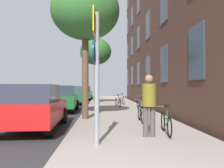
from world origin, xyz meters
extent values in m
plane|color=#332D28|center=(-2.40, 15.00, 0.00)|extent=(41.80, 41.80, 0.00)
cube|color=#2D2D30|center=(-4.50, 15.00, 0.01)|extent=(7.00, 38.00, 0.01)
cube|color=#9E9389|center=(1.10, 15.00, 0.06)|extent=(4.20, 38.00, 0.12)
cube|color=#2D3847|center=(3.42, 6.17, 2.78)|extent=(0.06, 1.28, 1.98)
cube|color=#2D3847|center=(3.42, 10.33, 2.78)|extent=(0.06, 1.28, 1.98)
cube|color=#2D3847|center=(3.42, 14.50, 2.78)|extent=(0.06, 1.28, 1.98)
cube|color=#2D3847|center=(3.42, 18.67, 2.78)|extent=(0.06, 1.28, 1.98)
cube|color=#2D3847|center=(3.42, 22.83, 2.78)|extent=(0.06, 1.28, 1.98)
cube|color=#2D3847|center=(3.42, 27.00, 2.78)|extent=(0.06, 1.28, 1.98)
cube|color=#2D3847|center=(3.42, 10.33, 6.01)|extent=(0.06, 1.28, 1.98)
cube|color=#2D3847|center=(3.42, 14.50, 6.01)|extent=(0.06, 1.28, 1.98)
cube|color=#2D3847|center=(3.42, 18.67, 6.01)|extent=(0.06, 1.28, 1.98)
cube|color=#2D3847|center=(3.42, 22.83, 6.01)|extent=(0.06, 1.28, 1.98)
cube|color=#2D3847|center=(3.42, 27.00, 6.01)|extent=(0.06, 1.28, 1.98)
cube|color=#2D3847|center=(3.42, 18.67, 9.24)|extent=(0.06, 1.28, 1.98)
cube|color=#2D3847|center=(3.42, 22.83, 9.24)|extent=(0.06, 1.28, 1.98)
cube|color=#2D3847|center=(3.42, 27.00, 9.24)|extent=(0.06, 1.28, 1.98)
cube|color=#2D3847|center=(3.42, 27.00, 12.47)|extent=(0.06, 1.28, 1.98)
cylinder|color=gray|center=(-0.09, 3.82, 1.75)|extent=(0.12, 0.12, 3.27)
cube|color=yellow|center=(-0.17, 3.82, 3.17)|extent=(0.03, 0.60, 0.60)
cylinder|color=#14339E|center=(-0.17, 3.82, 2.42)|extent=(0.03, 0.56, 0.56)
cylinder|color=black|center=(-0.46, 25.31, 2.12)|extent=(0.12, 0.12, 4.00)
cube|color=black|center=(-0.64, 25.31, 3.67)|extent=(0.20, 0.24, 0.80)
sphere|color=red|center=(-0.75, 25.31, 3.93)|extent=(0.16, 0.16, 0.16)
sphere|color=#523707|center=(-0.75, 25.31, 3.67)|extent=(0.16, 0.16, 0.16)
sphere|color=#083E11|center=(-0.75, 25.31, 3.41)|extent=(0.16, 0.16, 0.16)
cylinder|color=brown|center=(-0.69, 8.44, 2.09)|extent=(0.29, 0.29, 3.93)
ellipsoid|color=#387533|center=(-0.69, 8.44, 4.97)|extent=(3.08, 3.08, 2.62)
cylinder|color=#4C3823|center=(-0.44, 17.97, 1.96)|extent=(0.27, 0.27, 3.69)
ellipsoid|color=#2D6628|center=(-0.44, 17.97, 4.62)|extent=(2.71, 2.71, 2.30)
torus|color=black|center=(2.03, 5.52, 0.42)|extent=(0.10, 0.61, 0.61)
torus|color=black|center=(1.93, 4.48, 0.42)|extent=(0.10, 0.61, 0.61)
cylinder|color=#267233|center=(1.98, 5.00, 0.59)|extent=(0.13, 0.90, 0.04)
cylinder|color=#267233|center=(1.95, 4.74, 0.51)|extent=(0.10, 0.54, 0.29)
cylinder|color=#267233|center=(1.96, 4.84, 0.83)|extent=(0.04, 0.04, 0.28)
cube|color=black|center=(1.96, 4.84, 0.99)|extent=(0.10, 0.24, 0.06)
cylinder|color=#4C4C4C|center=(2.03, 5.52, 0.91)|extent=(0.42, 0.07, 0.03)
torus|color=black|center=(1.65, 7.89, 0.46)|extent=(0.07, 0.69, 0.69)
torus|color=black|center=(1.61, 6.91, 0.46)|extent=(0.07, 0.69, 0.69)
cylinder|color=#99999E|center=(1.63, 7.40, 0.65)|extent=(0.08, 0.84, 0.04)
cylinder|color=#99999E|center=(1.62, 7.15, 0.57)|extent=(0.06, 0.51, 0.28)
cylinder|color=#99999E|center=(1.63, 7.25, 0.91)|extent=(0.04, 0.04, 0.28)
cube|color=black|center=(1.63, 7.25, 1.07)|extent=(0.10, 0.24, 0.06)
cylinder|color=#4C4C4C|center=(1.65, 7.89, 0.99)|extent=(0.42, 0.05, 0.03)
torus|color=black|center=(2.20, 10.30, 0.43)|extent=(0.18, 0.60, 0.61)
torus|color=black|center=(1.97, 9.30, 0.43)|extent=(0.18, 0.60, 0.61)
cylinder|color=#194C99|center=(2.09, 9.80, 0.59)|extent=(0.25, 0.86, 0.04)
cylinder|color=#194C99|center=(2.03, 9.55, 0.52)|extent=(0.17, 0.53, 0.29)
cylinder|color=#194C99|center=(2.05, 9.65, 0.83)|extent=(0.04, 0.04, 0.28)
cube|color=black|center=(2.05, 9.65, 0.99)|extent=(0.10, 0.24, 0.06)
cylinder|color=#4C4C4C|center=(2.20, 10.30, 0.91)|extent=(0.42, 0.13, 0.03)
torus|color=black|center=(2.45, 12.73, 0.45)|extent=(0.19, 0.66, 0.66)
torus|color=black|center=(2.69, 11.67, 0.45)|extent=(0.19, 0.66, 0.66)
cylinder|color=#C68C19|center=(2.57, 12.20, 0.63)|extent=(0.25, 0.92, 0.04)
cylinder|color=#C68C19|center=(2.63, 11.93, 0.55)|extent=(0.17, 0.56, 0.30)
cylinder|color=#C68C19|center=(2.60, 12.04, 0.88)|extent=(0.04, 0.04, 0.28)
cube|color=black|center=(2.60, 12.04, 1.04)|extent=(0.10, 0.24, 0.06)
cylinder|color=#4C4C4C|center=(2.45, 12.73, 0.96)|extent=(0.42, 0.12, 0.03)
torus|color=black|center=(1.15, 15.13, 0.42)|extent=(0.14, 0.60, 0.60)
torus|color=black|center=(1.33, 14.07, 0.42)|extent=(0.14, 0.60, 0.60)
cylinder|color=#C68C19|center=(1.24, 14.60, 0.59)|extent=(0.20, 0.91, 0.04)
cylinder|color=#C68C19|center=(1.29, 14.33, 0.51)|extent=(0.14, 0.55, 0.30)
cylinder|color=#C68C19|center=(1.27, 14.44, 0.82)|extent=(0.04, 0.04, 0.28)
cube|color=black|center=(1.27, 14.44, 0.98)|extent=(0.10, 0.24, 0.06)
cylinder|color=#4C4C4C|center=(1.15, 15.13, 0.90)|extent=(0.42, 0.10, 0.03)
torus|color=black|center=(1.67, 17.52, 0.42)|extent=(0.13, 0.60, 0.61)
torus|color=black|center=(1.82, 16.48, 0.42)|extent=(0.13, 0.60, 0.61)
cylinder|color=#99999E|center=(1.75, 17.00, 0.59)|extent=(0.17, 0.88, 0.04)
cylinder|color=#99999E|center=(1.78, 16.74, 0.51)|extent=(0.12, 0.54, 0.29)
cylinder|color=#99999E|center=(1.77, 16.85, 0.83)|extent=(0.04, 0.04, 0.28)
cube|color=black|center=(1.77, 16.85, 0.99)|extent=(0.10, 0.24, 0.06)
cylinder|color=#4C4C4C|center=(1.67, 17.52, 0.91)|extent=(0.42, 0.09, 0.03)
cylinder|color=#4C4742|center=(1.29, 4.65, 0.55)|extent=(0.16, 0.16, 0.86)
cylinder|color=#4C4742|center=(1.49, 4.65, 0.55)|extent=(0.16, 0.16, 0.86)
cylinder|color=olive|center=(1.39, 4.65, 1.31)|extent=(0.52, 0.52, 0.65)
sphere|color=#936B4C|center=(1.39, 4.65, 1.77)|extent=(0.23, 0.23, 0.23)
cube|color=red|center=(-2.39, 6.56, 0.68)|extent=(2.00, 4.15, 0.70)
cube|color=#2D3847|center=(-2.39, 6.36, 1.33)|extent=(1.64, 2.34, 0.60)
cylinder|color=black|center=(-3.23, 7.87, 0.33)|extent=(0.22, 0.64, 0.64)
cylinder|color=black|center=(-1.54, 7.87, 0.33)|extent=(0.22, 0.64, 0.64)
cylinder|color=black|center=(-1.54, 5.25, 0.33)|extent=(0.22, 0.64, 0.64)
cube|color=#19662D|center=(-2.46, 12.56, 0.68)|extent=(2.04, 4.03, 0.70)
cube|color=#2D3847|center=(-2.46, 12.36, 1.33)|extent=(1.66, 2.28, 0.60)
cylinder|color=black|center=(-3.31, 13.82, 0.33)|extent=(0.22, 0.64, 0.64)
cylinder|color=black|center=(-1.62, 13.82, 0.33)|extent=(0.22, 0.64, 0.64)
cylinder|color=black|center=(-3.31, 11.30, 0.33)|extent=(0.22, 0.64, 0.64)
cylinder|color=black|center=(-1.62, 11.30, 0.33)|extent=(0.22, 0.64, 0.64)
cube|color=#19662D|center=(-2.25, 18.52, 0.68)|extent=(1.74, 3.98, 0.70)
cube|color=#384756|center=(-2.25, 18.32, 1.33)|extent=(1.46, 2.23, 0.60)
cylinder|color=black|center=(-3.04, 19.80, 0.33)|extent=(0.22, 0.64, 0.64)
cylinder|color=black|center=(-1.46, 19.80, 0.33)|extent=(0.22, 0.64, 0.64)
cylinder|color=black|center=(-3.04, 17.25, 0.33)|extent=(0.22, 0.64, 0.64)
cylinder|color=black|center=(-1.46, 17.25, 0.33)|extent=(0.22, 0.64, 0.64)
cube|color=#19662D|center=(-2.00, 25.25, 0.68)|extent=(1.89, 4.39, 0.70)
cube|color=#1E232D|center=(-2.00, 25.03, 1.33)|extent=(1.58, 2.46, 0.60)
cylinder|color=black|center=(-2.86, 26.65, 0.33)|extent=(0.22, 0.64, 0.64)
cylinder|color=black|center=(-1.15, 26.65, 0.33)|extent=(0.22, 0.64, 0.64)
cylinder|color=black|center=(-2.86, 23.85, 0.33)|extent=(0.22, 0.64, 0.64)
cylinder|color=black|center=(-1.15, 23.85, 0.33)|extent=(0.22, 0.64, 0.64)
camera|label=1|loc=(0.01, -1.81, 1.54)|focal=36.61mm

